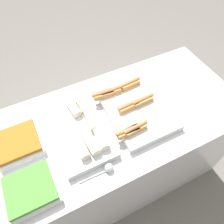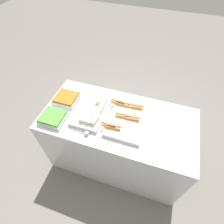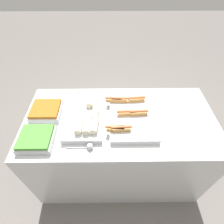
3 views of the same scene
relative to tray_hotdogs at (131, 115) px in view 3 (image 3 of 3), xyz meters
name	(u,v)px [view 3 (image 3 of 3)]	position (x,y,z in m)	size (l,w,h in m)	color
ground_plane	(118,167)	(-0.09, 0.00, -0.96)	(12.00, 12.00, 0.00)	slate
counter	(119,147)	(-0.09, 0.00, -0.49)	(1.65, 0.81, 0.92)	silver
tray_hotdogs	(131,115)	(0.00, 0.00, 0.00)	(0.42, 0.54, 0.10)	silver
tray_wraps	(86,116)	(-0.38, -0.01, 0.00)	(0.31, 0.52, 0.11)	silver
tray_side_front	(36,139)	(-0.73, -0.23, 0.00)	(0.26, 0.24, 0.07)	silver
tray_side_back	(46,111)	(-0.73, 0.06, 0.00)	(0.26, 0.24, 0.07)	silver
serving_spoon_near	(88,147)	(-0.34, -0.30, -0.01)	(0.21, 0.05, 0.05)	#B2B5BA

